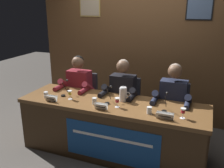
{
  "coord_description": "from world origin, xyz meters",
  "views": [
    {
      "loc": [
        1.13,
        -2.85,
        1.98
      ],
      "look_at": [
        0.0,
        0.0,
        1.0
      ],
      "focal_mm": 39.77,
      "sensor_mm": 36.0,
      "label": 1
    }
  ],
  "objects_px": {
    "panelist_center": "(121,95)",
    "microphone_center": "(108,98)",
    "nameplate_left": "(51,98)",
    "microphone_left": "(65,90)",
    "conference_table": "(109,122)",
    "nameplate_center": "(101,106)",
    "juice_glass_right": "(183,111)",
    "chair_right": "(173,115)",
    "panelist_left": "(77,89)",
    "water_cup_right": "(149,111)",
    "juice_glass_left": "(70,93)",
    "chair_center": "(125,107)",
    "water_cup_center": "(94,101)",
    "chair_left": "(84,101)",
    "water_cup_left": "(46,95)",
    "panelist_right": "(172,102)",
    "nameplate_right": "(165,116)",
    "juice_glass_center": "(117,101)",
    "microphone_right": "(165,105)",
    "water_pitcher_central": "(123,94)"
  },
  "relations": [
    {
      "from": "nameplate_left",
      "to": "microphone_left",
      "type": "height_order",
      "value": "microphone_left"
    },
    {
      "from": "conference_table",
      "to": "microphone_right",
      "type": "relative_size",
      "value": 11.56
    },
    {
      "from": "microphone_left",
      "to": "water_pitcher_central",
      "type": "relative_size",
      "value": 1.03
    },
    {
      "from": "panelist_right",
      "to": "juice_glass_right",
      "type": "xyz_separation_m",
      "value": [
        0.2,
        -0.53,
        0.11
      ]
    },
    {
      "from": "chair_right",
      "to": "juice_glass_left",
      "type": "bearing_deg",
      "value": -152.39
    },
    {
      "from": "water_cup_center",
      "to": "microphone_left",
      "type": "bearing_deg",
      "value": 165.57
    },
    {
      "from": "water_pitcher_central",
      "to": "water_cup_center",
      "type": "bearing_deg",
      "value": -141.45
    },
    {
      "from": "nameplate_left",
      "to": "chair_center",
      "type": "height_order",
      "value": "chair_center"
    },
    {
      "from": "juice_glass_center",
      "to": "water_pitcher_central",
      "type": "height_order",
      "value": "water_pitcher_central"
    },
    {
      "from": "water_cup_right",
      "to": "panelist_left",
      "type": "bearing_deg",
      "value": 156.97
    },
    {
      "from": "juice_glass_left",
      "to": "microphone_right",
      "type": "distance_m",
      "value": 1.27
    },
    {
      "from": "chair_right",
      "to": "juice_glass_right",
      "type": "height_order",
      "value": "chair_right"
    },
    {
      "from": "chair_left",
      "to": "panelist_center",
      "type": "bearing_deg",
      "value": -15.25
    },
    {
      "from": "microphone_right",
      "to": "water_cup_center",
      "type": "bearing_deg",
      "value": -172.22
    },
    {
      "from": "water_cup_center",
      "to": "water_cup_left",
      "type": "bearing_deg",
      "value": -177.02
    },
    {
      "from": "chair_center",
      "to": "microphone_left",
      "type": "bearing_deg",
      "value": -141.21
    },
    {
      "from": "water_cup_left",
      "to": "juice_glass_center",
      "type": "xyz_separation_m",
      "value": [
        1.03,
        0.05,
        0.05
      ]
    },
    {
      "from": "conference_table",
      "to": "panelist_center",
      "type": "relative_size",
      "value": 2.02
    },
    {
      "from": "nameplate_center",
      "to": "microphone_center",
      "type": "distance_m",
      "value": 0.24
    },
    {
      "from": "water_cup_center",
      "to": "microphone_center",
      "type": "distance_m",
      "value": 0.19
    },
    {
      "from": "microphone_center",
      "to": "chair_right",
      "type": "xyz_separation_m",
      "value": [
        0.76,
        0.61,
        -0.38
      ]
    },
    {
      "from": "conference_table",
      "to": "juice_glass_right",
      "type": "relative_size",
      "value": 20.15
    },
    {
      "from": "panelist_center",
      "to": "microphone_center",
      "type": "relative_size",
      "value": 5.72
    },
    {
      "from": "panelist_left",
      "to": "panelist_right",
      "type": "bearing_deg",
      "value": 0.0
    },
    {
      "from": "nameplate_left",
      "to": "water_cup_left",
      "type": "height_order",
      "value": "water_cup_left"
    },
    {
      "from": "chair_right",
      "to": "microphone_right",
      "type": "height_order",
      "value": "microphone_right"
    },
    {
      "from": "water_cup_right",
      "to": "water_pitcher_central",
      "type": "xyz_separation_m",
      "value": [
        -0.42,
        0.28,
        0.06
      ]
    },
    {
      "from": "juice_glass_right",
      "to": "chair_right",
      "type": "bearing_deg",
      "value": 104.99
    },
    {
      "from": "chair_left",
      "to": "chair_right",
      "type": "bearing_deg",
      "value": 0.0
    },
    {
      "from": "chair_left",
      "to": "nameplate_center",
      "type": "xyz_separation_m",
      "value": [
        0.7,
        -0.84,
        0.34
      ]
    },
    {
      "from": "panelist_right",
      "to": "chair_center",
      "type": "bearing_deg",
      "value": 164.75
    },
    {
      "from": "panelist_right",
      "to": "water_cup_right",
      "type": "height_order",
      "value": "panelist_right"
    },
    {
      "from": "panelist_left",
      "to": "nameplate_left",
      "type": "height_order",
      "value": "panelist_left"
    },
    {
      "from": "microphone_center",
      "to": "nameplate_right",
      "type": "distance_m",
      "value": 0.8
    },
    {
      "from": "conference_table",
      "to": "juice_glass_center",
      "type": "bearing_deg",
      "value": -17.73
    },
    {
      "from": "microphone_left",
      "to": "juice_glass_center",
      "type": "xyz_separation_m",
      "value": [
        0.84,
        -0.12,
        0.01
      ]
    },
    {
      "from": "water_cup_left",
      "to": "nameplate_center",
      "type": "relative_size",
      "value": 0.52
    },
    {
      "from": "nameplate_right",
      "to": "water_cup_right",
      "type": "relative_size",
      "value": 2.31
    },
    {
      "from": "nameplate_center",
      "to": "chair_center",
      "type": "bearing_deg",
      "value": 87.7
    },
    {
      "from": "microphone_left",
      "to": "juice_glass_center",
      "type": "bearing_deg",
      "value": -8.42
    },
    {
      "from": "chair_left",
      "to": "chair_center",
      "type": "distance_m",
      "value": 0.73
    },
    {
      "from": "juice_glass_left",
      "to": "nameplate_center",
      "type": "relative_size",
      "value": 0.76
    },
    {
      "from": "microphone_left",
      "to": "microphone_right",
      "type": "distance_m",
      "value": 1.42
    },
    {
      "from": "nameplate_left",
      "to": "juice_glass_left",
      "type": "xyz_separation_m",
      "value": [
        0.2,
        0.16,
        0.05
      ]
    },
    {
      "from": "juice_glass_left",
      "to": "chair_center",
      "type": "distance_m",
      "value": 0.97
    },
    {
      "from": "conference_table",
      "to": "nameplate_center",
      "type": "bearing_deg",
      "value": -101.44
    },
    {
      "from": "chair_left",
      "to": "juice_glass_right",
      "type": "distance_m",
      "value": 1.86
    },
    {
      "from": "chair_right",
      "to": "juice_glass_right",
      "type": "xyz_separation_m",
      "value": [
        0.2,
        -0.73,
        0.39
      ]
    },
    {
      "from": "water_cup_right",
      "to": "chair_right",
      "type": "bearing_deg",
      "value": 75.89
    },
    {
      "from": "chair_right",
      "to": "nameplate_right",
      "type": "distance_m",
      "value": 0.89
    }
  ]
}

